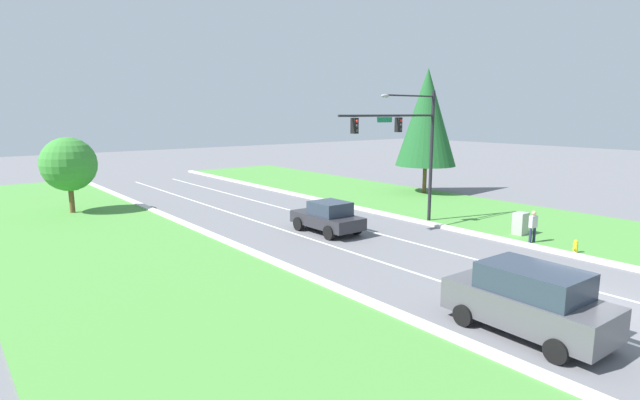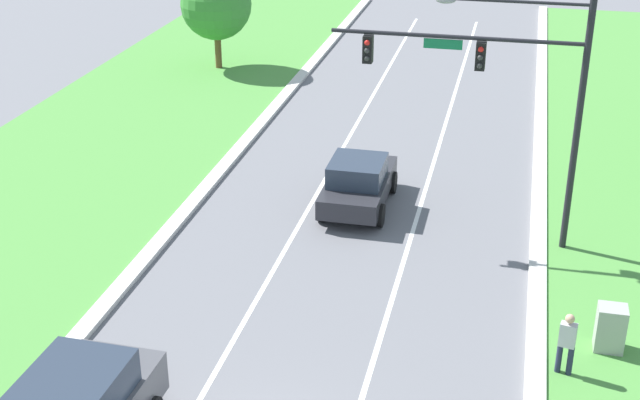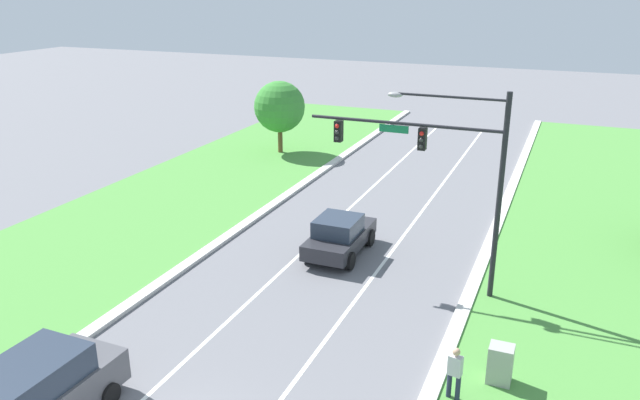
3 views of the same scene
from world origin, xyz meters
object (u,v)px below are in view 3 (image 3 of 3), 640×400
(utility_cabinet, at_px, (500,365))
(charcoal_sedan, at_px, (339,235))
(traffic_signal_mast, at_px, (443,160))
(pedestrian, at_px, (455,372))
(oak_near_left_tree, at_px, (280,107))
(graphite_suv, at_px, (35,394))

(utility_cabinet, bearing_deg, charcoal_sedan, 138.01)
(traffic_signal_mast, bearing_deg, pedestrian, -73.16)
(traffic_signal_mast, bearing_deg, oak_near_left_tree, 132.15)
(traffic_signal_mast, xyz_separation_m, oak_near_left_tree, (-14.28, 15.78, -1.91))
(charcoal_sedan, xyz_separation_m, graphite_suv, (-3.31, -13.46, 0.18))
(traffic_signal_mast, distance_m, oak_near_left_tree, 21.37)
(charcoal_sedan, xyz_separation_m, oak_near_left_tree, (-9.76, 14.24, 2.34))
(oak_near_left_tree, bearing_deg, graphite_suv, -76.90)
(traffic_signal_mast, bearing_deg, charcoal_sedan, 161.24)
(utility_cabinet, relative_size, oak_near_left_tree, 0.25)
(charcoal_sedan, relative_size, utility_cabinet, 3.43)
(pedestrian, distance_m, oak_near_left_tree, 27.77)
(graphite_suv, distance_m, oak_near_left_tree, 28.53)
(traffic_signal_mast, xyz_separation_m, charcoal_sedan, (-4.52, 1.53, -4.24))
(traffic_signal_mast, xyz_separation_m, pedestrian, (2.00, -6.60, -4.19))
(charcoal_sedan, bearing_deg, traffic_signal_mast, -18.99)
(utility_cabinet, height_order, oak_near_left_tree, oak_near_left_tree)
(pedestrian, bearing_deg, traffic_signal_mast, -61.16)
(graphite_suv, height_order, pedestrian, graphite_suv)
(traffic_signal_mast, bearing_deg, utility_cabinet, -59.83)
(oak_near_left_tree, bearing_deg, traffic_signal_mast, -47.85)
(traffic_signal_mast, distance_m, pedestrian, 8.07)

